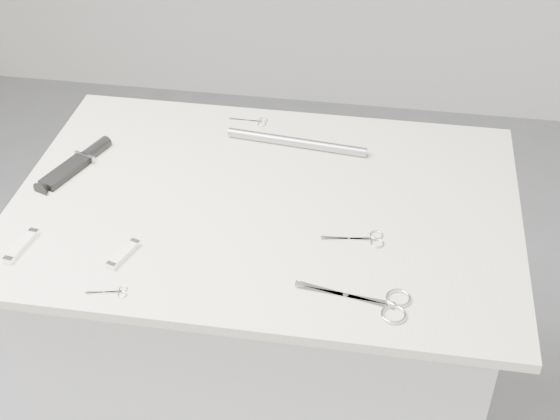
# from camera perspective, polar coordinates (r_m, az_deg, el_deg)

# --- Properties ---
(plinth) EXTENTS (0.90, 0.60, 0.90)m
(plinth) POSITION_cam_1_polar(r_m,az_deg,el_deg) (1.87, -0.92, -10.88)
(plinth) COLOR #B6B5B3
(plinth) RESTS_ON ground
(display_board) EXTENTS (1.00, 0.70, 0.02)m
(display_board) POSITION_cam_1_polar(r_m,az_deg,el_deg) (1.55, -1.09, 0.38)
(display_board) COLOR beige
(display_board) RESTS_ON plinth
(large_shears) EXTENTS (0.20, 0.09, 0.01)m
(large_shears) POSITION_cam_1_polar(r_m,az_deg,el_deg) (1.34, 7.16, -6.72)
(large_shears) COLOR silver
(large_shears) RESTS_ON display_board
(embroidery_scissors_a) EXTENTS (0.12, 0.05, 0.00)m
(embroidery_scissors_a) POSITION_cam_1_polar(r_m,az_deg,el_deg) (1.46, 6.19, -2.12)
(embroidery_scissors_a) COLOR silver
(embroidery_scissors_a) RESTS_ON display_board
(embroidery_scissors_b) EXTENTS (0.09, 0.04, 0.00)m
(embroidery_scissors_b) POSITION_cam_1_polar(r_m,az_deg,el_deg) (1.80, -1.91, 6.52)
(embroidery_scissors_b) COLOR silver
(embroidery_scissors_b) RESTS_ON display_board
(tiny_scissors) EXTENTS (0.07, 0.03, 0.00)m
(tiny_scissors) POSITION_cam_1_polar(r_m,az_deg,el_deg) (1.38, -12.14, -5.90)
(tiny_scissors) COLOR silver
(tiny_scissors) RESTS_ON display_board
(sheathed_knife) EXTENTS (0.09, 0.19, 0.02)m
(sheathed_knife) POSITION_cam_1_polar(r_m,az_deg,el_deg) (1.70, -14.45, 3.44)
(sheathed_knife) COLOR black
(sheathed_knife) RESTS_ON display_board
(pocket_knife_a) EXTENTS (0.04, 0.08, 0.01)m
(pocket_knife_a) POSITION_cam_1_polar(r_m,az_deg,el_deg) (1.44, -11.36, -3.20)
(pocket_knife_a) COLOR silver
(pocket_knife_a) RESTS_ON display_board
(pocket_knife_b) EXTENTS (0.03, 0.10, 0.01)m
(pocket_knife_b) POSITION_cam_1_polar(r_m,az_deg,el_deg) (1.51, -18.39, -2.49)
(pocket_knife_b) COLOR silver
(pocket_knife_b) RESTS_ON display_board
(metal_rail) EXTENTS (0.31, 0.05, 0.02)m
(metal_rail) POSITION_cam_1_polar(r_m,az_deg,el_deg) (1.70, 1.21, 4.98)
(metal_rail) COLOR gray
(metal_rail) RESTS_ON display_board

